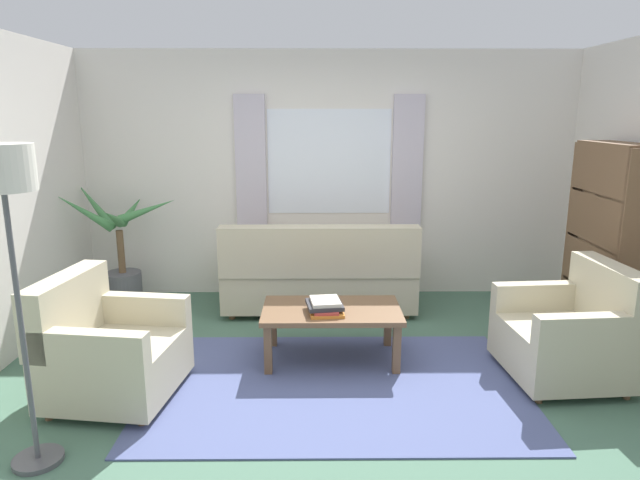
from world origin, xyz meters
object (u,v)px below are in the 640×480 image
(couch, at_px, (319,275))
(book_stack_on_table, at_px, (325,306))
(armchair_left, at_px, (107,350))
(coffee_table, at_px, (332,315))
(standing_lamp, at_px, (5,201))
(armchair_right, at_px, (571,334))
(potted_plant, at_px, (120,260))
(bookshelf, at_px, (603,252))

(couch, distance_m, book_stack_on_table, 1.25)
(armchair_left, distance_m, coffee_table, 1.68)
(coffee_table, relative_size, standing_lamp, 0.61)
(armchair_left, xyz_separation_m, armchair_right, (3.36, 0.25, 0.00))
(armchair_left, xyz_separation_m, coffee_table, (1.58, 0.59, 0.03))
(armchair_left, xyz_separation_m, potted_plant, (-0.56, 1.92, 0.13))
(coffee_table, xyz_separation_m, bookshelf, (2.37, 0.44, 0.40))
(potted_plant, xyz_separation_m, bookshelf, (4.50, -0.89, 0.29))
(couch, height_order, armchair_left, couch)
(armchair_left, height_order, book_stack_on_table, armchair_left)
(couch, bearing_deg, book_stack_on_table, 91.78)
(potted_plant, bearing_deg, book_stack_on_table, -34.20)
(potted_plant, bearing_deg, coffee_table, -31.91)
(coffee_table, bearing_deg, standing_lamp, -142.14)
(armchair_right, bearing_deg, bookshelf, 138.62)
(coffee_table, relative_size, potted_plant, 0.85)
(couch, bearing_deg, coffee_table, 94.48)
(couch, relative_size, potted_plant, 1.47)
(armchair_left, bearing_deg, book_stack_on_table, -64.15)
(book_stack_on_table, bearing_deg, coffee_table, 58.81)
(armchair_left, height_order, coffee_table, armchair_left)
(couch, relative_size, armchair_left, 2.02)
(couch, bearing_deg, potted_plant, -4.80)
(potted_plant, relative_size, standing_lamp, 0.71)
(bookshelf, bearing_deg, standing_lamp, 113.57)
(couch, xyz_separation_m, armchair_right, (1.87, -1.49, -0.01))
(armchair_left, relative_size, standing_lamp, 0.52)
(couch, bearing_deg, armchair_right, 141.42)
(coffee_table, bearing_deg, potted_plant, 148.09)
(couch, xyz_separation_m, standing_lamp, (-1.64, -2.50, 1.15))
(armchair_right, relative_size, standing_lamp, 0.50)
(armchair_left, xyz_separation_m, bookshelf, (3.95, 1.03, 0.43))
(coffee_table, height_order, potted_plant, potted_plant)
(armchair_right, bearing_deg, couch, -132.79)
(book_stack_on_table, relative_size, potted_plant, 0.26)
(coffee_table, distance_m, standing_lamp, 2.47)
(book_stack_on_table, xyz_separation_m, standing_lamp, (-1.68, -1.26, 1.03))
(standing_lamp, bearing_deg, armchair_left, 78.84)
(armchair_right, distance_m, standing_lamp, 3.83)
(armchair_left, bearing_deg, bookshelf, -67.69)
(couch, distance_m, standing_lamp, 3.20)
(armchair_right, xyz_separation_m, book_stack_on_table, (-1.83, 0.25, 0.13))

